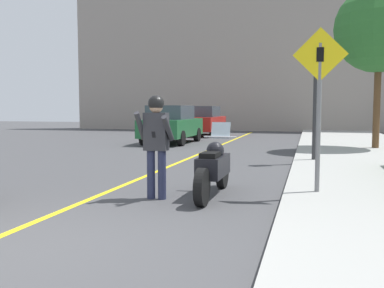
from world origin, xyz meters
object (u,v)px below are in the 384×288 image
Objects in this scene: traffic_light at (316,77)px; parked_car_red at (203,121)px; person_biker at (156,135)px; street_tree at (380,29)px; parked_car_green at (172,124)px; motorcycle at (213,168)px; crossing_sign at (319,94)px.

traffic_light is 12.87m from parked_car_red.
street_tree reaches higher than person_biker.
person_biker is 6.33m from traffic_light.
street_tree is at bearing -9.49° from parked_car_green.
parked_car_green is (-3.42, 11.31, -0.24)m from person_biker.
motorcycle is 0.81× the size of crossing_sign.
traffic_light is 0.78× the size of parked_car_red.
parked_car_red is at bearing 89.10° from parked_car_green.
person_biker is 0.42× the size of parked_car_green.
person_biker is at bearing -115.43° from traffic_light.
motorcycle is at bearing -109.13° from traffic_light.
person_biker is at bearing -73.18° from parked_car_green.
street_tree is (3.96, 9.43, 3.89)m from motorcycle.
parked_car_green is at bearing 111.73° from motorcycle.
crossing_sign is at bearing 9.04° from motorcycle.
person_biker is at bearing -150.77° from motorcycle.
traffic_light reaches higher than person_biker.
person_biker is 17.20m from parked_car_red.
traffic_light is at bearing 70.87° from motorcycle.
parked_car_green is at bearing 170.51° from street_tree.
person_biker reaches higher than parked_car_green.
person_biker is 2.86m from crossing_sign.
crossing_sign is 0.66× the size of parked_car_red.
crossing_sign is 0.66× the size of parked_car_green.
street_tree is 11.30m from parked_car_red.
traffic_light is 5.25m from street_tree.
parked_car_green is (-4.31, 10.81, 0.35)m from motorcycle.
traffic_light reaches higher than crossing_sign.
parked_car_green and parked_car_red have the same top height.
crossing_sign is at bearing 16.34° from person_biker.
street_tree is 9.11m from parked_car_green.
crossing_sign is (2.66, 0.78, 0.70)m from person_biker.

